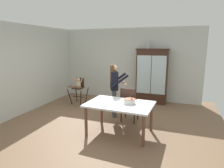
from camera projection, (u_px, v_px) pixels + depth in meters
ground_plane at (103, 123)px, 5.22m from camera, size 6.24×6.24×0.00m
wall_back at (129, 64)px, 7.37m from camera, size 5.32×0.06×2.70m
wall_left at (23, 70)px, 5.81m from camera, size 0.06×5.32×2.70m
china_cabinet at (152, 76)px, 6.90m from camera, size 1.14×0.48×1.96m
ceramic_vase at (148, 45)px, 6.74m from camera, size 0.13×0.13×0.27m
high_chair_with_toddler at (78, 86)px, 6.83m from camera, size 0.58×0.69×0.95m
adult_person at (114, 84)px, 5.53m from camera, size 0.64×0.64×1.53m
dining_table at (120, 107)px, 4.52m from camera, size 1.58×1.09×0.74m
birthday_cake at (130, 101)px, 4.49m from camera, size 0.28×0.28×0.19m
dining_chair_far_side at (129, 102)px, 5.20m from camera, size 0.46×0.46×0.96m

